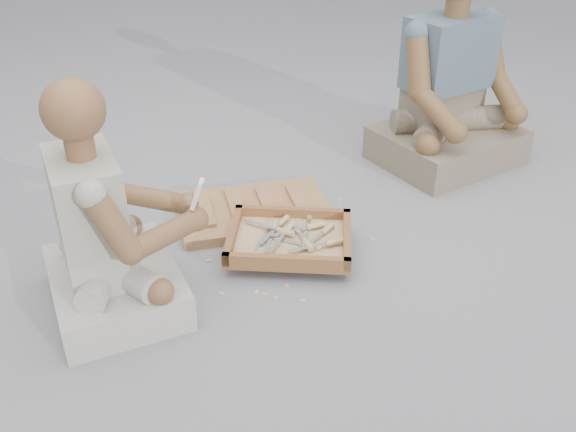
{
  "coord_description": "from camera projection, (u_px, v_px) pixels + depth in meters",
  "views": [
    {
      "loc": [
        -0.18,
        -1.71,
        1.38
      ],
      "look_at": [
        -0.01,
        0.1,
        0.3
      ],
      "focal_mm": 40.0,
      "sensor_mm": 36.0,
      "label": 1
    }
  ],
  "objects": [
    {
      "name": "ground",
      "position": [
        293.0,
        307.0,
        2.18
      ],
      "size": [
        60.0,
        60.0,
        0.0
      ],
      "primitive_type": "plane",
      "color": "gray",
      "rests_on": "ground"
    },
    {
      "name": "carved_panel",
      "position": [
        254.0,
        211.0,
        2.7
      ],
      "size": [
        0.68,
        0.5,
        0.04
      ],
      "primitive_type": "cube",
      "rotation": [
        0.0,
        0.0,
        0.14
      ],
      "color": "olive",
      "rests_on": "ground"
    },
    {
      "name": "tool_tray",
      "position": [
        290.0,
        240.0,
        2.43
      ],
      "size": [
        0.52,
        0.44,
        0.06
      ],
      "rotation": [
        0.0,
        0.0,
        -0.17
      ],
      "color": "brown",
      "rests_on": "carved_panel"
    },
    {
      "name": "chisel_0",
      "position": [
        281.0,
        224.0,
        2.5
      ],
      "size": [
        0.13,
        0.2,
        0.02
      ],
      "rotation": [
        0.0,
        0.0,
        1.02
      ],
      "color": "silver",
      "rests_on": "tool_tray"
    },
    {
      "name": "chisel_1",
      "position": [
        287.0,
        230.0,
        2.45
      ],
      "size": [
        0.12,
        0.2,
        0.02
      ],
      "rotation": [
        0.0,
        0.0,
        1.08
      ],
      "color": "silver",
      "rests_on": "tool_tray"
    },
    {
      "name": "chisel_2",
      "position": [
        310.0,
        216.0,
        2.56
      ],
      "size": [
        0.06,
        0.22,
        0.02
      ],
      "rotation": [
        0.0,
        0.0,
        1.36
      ],
      "color": "silver",
      "rests_on": "tool_tray"
    },
    {
      "name": "chisel_3",
      "position": [
        269.0,
        228.0,
        2.5
      ],
      "size": [
        0.1,
        0.21,
        0.02
      ],
      "rotation": [
        0.0,
        0.0,
        1.18
      ],
      "color": "silver",
      "rests_on": "tool_tray"
    },
    {
      "name": "chisel_4",
      "position": [
        274.0,
        229.0,
        2.48
      ],
      "size": [
        0.07,
        0.22,
        0.02
      ],
      "rotation": [
        0.0,
        0.0,
        1.32
      ],
      "color": "silver",
      "rests_on": "tool_tray"
    },
    {
      "name": "chisel_5",
      "position": [
        307.0,
        245.0,
        2.38
      ],
      "size": [
        0.2,
        0.12,
        0.02
      ],
      "rotation": [
        0.0,
        0.0,
        -0.48
      ],
      "color": "silver",
      "rests_on": "tool_tray"
    },
    {
      "name": "chisel_6",
      "position": [
        306.0,
        242.0,
        2.39
      ],
      "size": [
        0.07,
        0.22,
        0.02
      ],
      "rotation": [
        0.0,
        0.0,
        -1.33
      ],
      "color": "silver",
      "rests_on": "tool_tray"
    },
    {
      "name": "chisel_7",
      "position": [
        329.0,
        243.0,
        2.38
      ],
      "size": [
        0.22,
        0.07,
        0.02
      ],
      "rotation": [
        0.0,
        0.0,
        0.23
      ],
      "color": "silver",
      "rests_on": "tool_tray"
    },
    {
      "name": "chisel_8",
      "position": [
        324.0,
        232.0,
        2.46
      ],
      "size": [
        0.16,
        0.18,
        0.02
      ],
      "rotation": [
        0.0,
        0.0,
        0.85
      ],
      "color": "silver",
      "rests_on": "tool_tray"
    },
    {
      "name": "chisel_9",
      "position": [
        310.0,
        227.0,
        2.48
      ],
      "size": [
        0.22,
        0.08,
        0.02
      ],
      "rotation": [
        0.0,
        0.0,
        0.3
      ],
      "color": "silver",
      "rests_on": "tool_tray"
    },
    {
      "name": "chisel_10",
      "position": [
        281.0,
        231.0,
        2.45
      ],
      "size": [
        0.19,
        0.14,
        0.02
      ],
      "rotation": [
        0.0,
        0.0,
        -0.61
      ],
      "color": "silver",
      "rests_on": "tool_tray"
    },
    {
      "name": "wood_chip_0",
      "position": [
        286.0,
        285.0,
        2.28
      ],
      "size": [
        0.02,
        0.02,
        0.0
      ],
      "primitive_type": "cube",
      "rotation": [
        0.0,
        0.0,
        0.71
      ],
      "color": "#D7B87F",
      "rests_on": "ground"
    },
    {
      "name": "wood_chip_1",
      "position": [
        209.0,
        215.0,
        2.7
      ],
      "size": [
        0.02,
        0.02,
        0.0
      ],
      "primitive_type": "cube",
      "rotation": [
        0.0,
        0.0,
        1.5
      ],
      "color": "#D7B87F",
      "rests_on": "ground"
    },
    {
      "name": "wood_chip_2",
      "position": [
        239.0,
        228.0,
        2.62
      ],
      "size": [
        0.02,
        0.02,
        0.0
      ],
      "primitive_type": "cube",
      "rotation": [
        0.0,
        0.0,
        1.05
      ],
      "color": "#D7B87F",
      "rests_on": "ground"
    },
    {
      "name": "wood_chip_3",
      "position": [
        266.0,
        294.0,
        2.24
      ],
      "size": [
        0.02,
        0.02,
        0.0
      ],
      "primitive_type": "cube",
      "rotation": [
        0.0,
        0.0,
        2.96
      ],
      "color": "#D7B87F",
      "rests_on": "ground"
    },
    {
      "name": "wood_chip_4",
      "position": [
        256.0,
        292.0,
        2.25
      ],
      "size": [
        0.02,
        0.02,
        0.0
      ],
      "primitive_type": "cube",
      "rotation": [
        0.0,
        0.0,
        0.9
      ],
      "color": "#D7B87F",
      "rests_on": "ground"
    },
    {
      "name": "wood_chip_5",
      "position": [
        303.0,
        300.0,
        2.21
      ],
      "size": [
        0.02,
        0.02,
        0.0
      ],
      "primitive_type": "cube",
      "rotation": [
        0.0,
        0.0,
        2.77
      ],
      "color": "#D7B87F",
      "rests_on": "ground"
    },
    {
      "name": "wood_chip_6",
      "position": [
        266.0,
        240.0,
        2.54
      ],
      "size": [
        0.02,
        0.02,
        0.0
      ],
      "primitive_type": "cube",
      "rotation": [
        0.0,
        0.0,
        2.54
      ],
      "color": "#D7B87F",
      "rests_on": "ground"
    },
    {
      "name": "wood_chip_7",
      "position": [
        338.0,
        254.0,
        2.45
      ],
      "size": [
        0.02,
        0.02,
        0.0
      ],
      "primitive_type": "cube",
      "rotation": [
        0.0,
        0.0,
        1.32
      ],
      "color": "#D7B87F",
      "rests_on": "ground"
    },
    {
      "name": "wood_chip_8",
      "position": [
        209.0,
        261.0,
        2.42
      ],
      "size": [
        0.02,
        0.02,
        0.0
      ],
      "primitive_type": "cube",
      "rotation": [
        0.0,
        0.0,
        0.09
      ],
      "color": "#D7B87F",
      "rests_on": "ground"
    },
    {
      "name": "wood_chip_9",
      "position": [
        311.0,
        252.0,
        2.46
      ],
      "size": [
        0.02,
        0.02,
        0.0
      ],
      "primitive_type": "cube",
      "rotation": [
        0.0,
        0.0,
        0.02
      ],
      "color": "#D7B87F",
      "rests_on": "ground"
    },
    {
      "name": "wood_chip_10",
      "position": [
        339.0,
        200.0,
        2.82
      ],
      "size": [
        0.02,
        0.02,
        0.0
      ],
      "primitive_type": "cube",
      "rotation": [
        0.0,
        0.0,
        1.62
      ],
      "color": "#D7B87F",
      "rests_on": "ground"
    },
    {
      "name": "wood_chip_11",
      "position": [
        275.0,
        298.0,
        2.22
      ],
      "size": [
        0.02,
        0.02,
        0.0
      ],
      "primitive_type": "cube",
      "rotation": [
        0.0,
        0.0,
        1.77
      ],
      "color": "#D7B87F",
      "rests_on": "ground"
    },
    {
      "name": "wood_chip_12",
      "position": [
        372.0,
        239.0,
        2.54
      ],
      "size": [
        0.02,
        0.02,
        0.0
      ],
      "primitive_type": "cube",
      "rotation": [
        0.0,
        0.0,
        1.98
      ],
      "color": "#D7B87F",
      "rests_on": "ground"
    },
    {
      "name": "wood_chip_13",
      "position": [
        218.0,
        206.0,
        2.77
      ],
      "size": [
        0.02,
        0.02,
        0.0
      ],
      "primitive_type": "cube",
      "rotation": [
        0.0,
        0.0,
        1.05
      ],
      "color": "#D7B87F",
      "rests_on": "ground"
    },
    {
      "name": "wood_chip_14",
      "position": [
        222.0,
        293.0,
        2.24
      ],
      "size": [
        0.02,
        0.02,
        0.0
      ],
      "primitive_type": "cube",
      "rotation": [
        0.0,
        0.0,
        2.55
      ],
      "color": "#D7B87F",
      "rests_on": "ground"
    },
    {
      "name": "wood_chip_15",
      "position": [
        224.0,
        260.0,
        2.42
      ],
      "size": [
        0.02,
        0.02,
        0.0
      ],
      "primitive_type": "cube",
      "rotation": [
        0.0,
        0.0,
        1.69
      ],
      "color": "#D7B87F",
      "rests_on": "ground"
    },
    {
      "name": "craftsman",
      "position": [
        106.0,
        235.0,
        2.06
      ],
      "size": [
        0.6,
        0.62,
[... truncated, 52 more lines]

